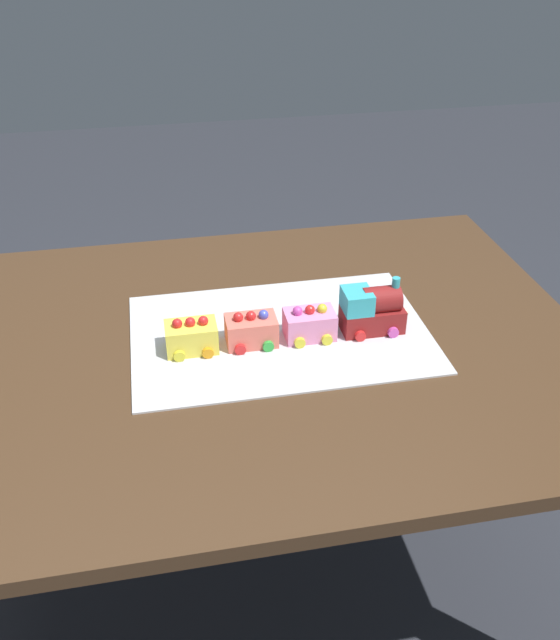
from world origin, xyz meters
TOP-DOWN VIEW (x-y plane):
  - ground_plane at (0.00, 0.00)m, footprint 8.00×8.00m
  - dining_table at (0.00, 0.00)m, footprint 1.40×1.00m
  - cake_board at (-0.08, -0.01)m, footprint 0.60×0.40m
  - cake_locomotive at (-0.26, 0.01)m, footprint 0.14×0.08m
  - cake_car_hopper_bubblegum at (-0.13, 0.01)m, footprint 0.10×0.08m
  - cake_car_gondola_coral at (-0.02, 0.01)m, footprint 0.10×0.08m
  - cake_car_tanker_lemon at (0.10, 0.01)m, footprint 0.10×0.08m

SIDE VIEW (x-z plane):
  - ground_plane at x=0.00m, z-range 0.00..0.00m
  - dining_table at x=0.00m, z-range 0.26..1.00m
  - cake_board at x=-0.08m, z-range 0.74..0.74m
  - cake_car_hopper_bubblegum at x=-0.13m, z-range 0.74..0.81m
  - cake_car_gondola_coral at x=-0.02m, z-range 0.74..0.81m
  - cake_car_tanker_lemon at x=0.10m, z-range 0.74..0.81m
  - cake_locomotive at x=-0.26m, z-range 0.73..0.85m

